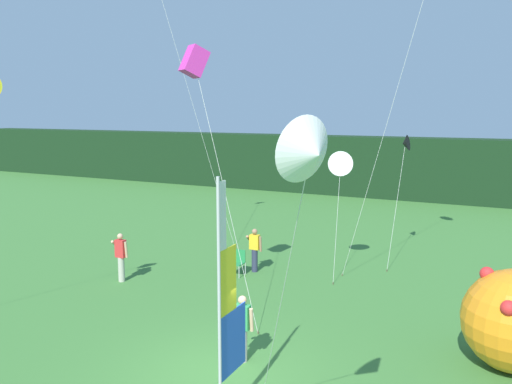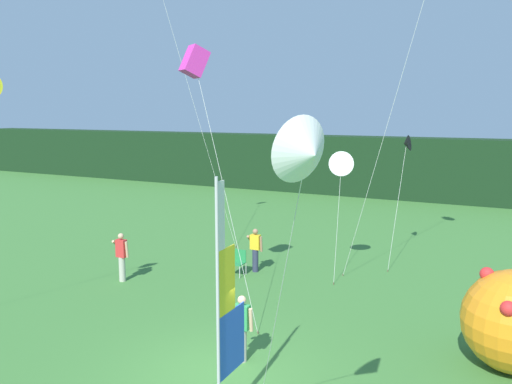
# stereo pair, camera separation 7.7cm
# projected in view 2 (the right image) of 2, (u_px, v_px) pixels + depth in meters

# --- Properties ---
(ground_plane) EXTENTS (120.00, 120.00, 0.00)m
(ground_plane) POSITION_uv_depth(u_px,v_px,m) (216.00, 374.00, 11.70)
(ground_plane) COLOR #3D7533
(distant_treeline) EXTENTS (80.00, 2.40, 4.04)m
(distant_treeline) POSITION_uv_depth(u_px,v_px,m) (419.00, 169.00, 34.35)
(distant_treeline) COLOR black
(distant_treeline) RESTS_ON ground
(banner_flag) EXTENTS (0.06, 1.03, 4.69)m
(banner_flag) POSITION_uv_depth(u_px,v_px,m) (226.00, 306.00, 9.68)
(banner_flag) COLOR #B7B7BC
(banner_flag) RESTS_ON ground
(person_near_banner) EXTENTS (0.55, 0.48, 1.60)m
(person_near_banner) POSITION_uv_depth(u_px,v_px,m) (255.00, 249.00, 18.97)
(person_near_banner) COLOR #2D334C
(person_near_banner) RESTS_ON ground
(person_mid_field) EXTENTS (0.55, 0.48, 1.69)m
(person_mid_field) POSITION_uv_depth(u_px,v_px,m) (122.00, 256.00, 17.90)
(person_mid_field) COLOR #B7B2A3
(person_mid_field) RESTS_ON ground
(person_far_left) EXTENTS (0.55, 0.48, 1.60)m
(person_far_left) POSITION_uv_depth(u_px,v_px,m) (242.00, 327.00, 12.16)
(person_far_left) COLOR #B7B2A3
(person_far_left) RESTS_ON ground
(folding_chair) EXTENTS (0.51, 0.51, 0.89)m
(folding_chair) POSITION_uv_depth(u_px,v_px,m) (238.00, 261.00, 18.68)
(folding_chair) COLOR #BCBCC1
(folding_chair) RESTS_ON ground
(kite_magenta_box_0) EXTENTS (2.85, 1.36, 7.61)m
(kite_magenta_box_0) POSITION_uv_depth(u_px,v_px,m) (195.00, 62.00, 14.50)
(kite_magenta_box_0) COLOR brown
(kite_magenta_box_0) RESTS_ON ground
(kite_white_delta_2) EXTENTS (2.55, 3.72, 5.78)m
(kite_white_delta_2) POSITION_uv_depth(u_px,v_px,m) (307.00, 154.00, 6.06)
(kite_white_delta_2) COLOR brown
(kite_white_delta_2) RESTS_ON ground
(kite_white_delta_3) EXTENTS (0.94, 1.59, 4.42)m
(kite_white_delta_3) POSITION_uv_depth(u_px,v_px,m) (341.00, 164.00, 18.27)
(kite_white_delta_3) COLOR brown
(kite_white_delta_3) RESTS_ON ground
(kite_black_delta_6) EXTENTS (0.35, 2.22, 4.89)m
(kite_black_delta_6) POSITION_uv_depth(u_px,v_px,m) (406.00, 144.00, 19.98)
(kite_black_delta_6) COLOR brown
(kite_black_delta_6) RESTS_ON ground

